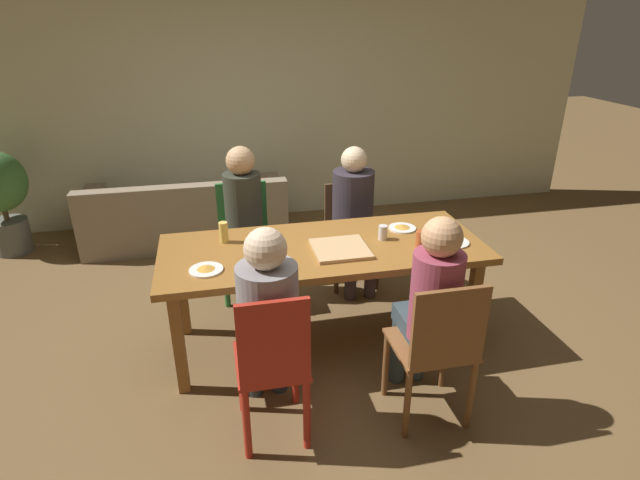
{
  "coord_description": "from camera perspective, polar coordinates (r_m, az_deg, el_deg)",
  "views": [
    {
      "loc": [
        -0.7,
        -3.06,
        2.24
      ],
      "look_at": [
        0.0,
        0.1,
        0.78
      ],
      "focal_mm": 28.55,
      "sensor_mm": 36.0,
      "label": 1
    }
  ],
  "objects": [
    {
      "name": "back_wall",
      "position": [
        5.89,
        -5.74,
        15.83
      ],
      "size": [
        7.52,
        0.12,
        2.77
      ],
      "primitive_type": "cube",
      "color": "beige",
      "rests_on": "ground"
    },
    {
      "name": "chair_0",
      "position": [
        4.35,
        -8.44,
        0.54
      ],
      "size": [
        0.44,
        0.45,
        0.94
      ],
      "color": "#2D7435",
      "rests_on": "ground"
    },
    {
      "name": "person_2",
      "position": [
        2.97,
        12.25,
        -6.55
      ],
      "size": [
        0.28,
        0.49,
        1.27
      ],
      "color": "#334247",
      "rests_on": "ground"
    },
    {
      "name": "ground_plane",
      "position": [
        3.86,
        0.33,
        -11.2
      ],
      "size": [
        20.0,
        20.0,
        0.0
      ],
      "primitive_type": "plane",
      "color": "brown"
    },
    {
      "name": "chair_2",
      "position": [
        2.97,
        13.11,
        -11.41
      ],
      "size": [
        0.44,
        0.42,
        0.95
      ],
      "color": "brown",
      "rests_on": "ground"
    },
    {
      "name": "person_1",
      "position": [
        2.79,
        -5.91,
        -8.2
      ],
      "size": [
        0.32,
        0.53,
        1.27
      ],
      "color": "#353F49",
      "rests_on": "ground"
    },
    {
      "name": "chair_1",
      "position": [
        2.8,
        -5.33,
        -13.72
      ],
      "size": [
        0.39,
        0.43,
        0.98
      ],
      "color": "#B32A1C",
      "rests_on": "ground"
    },
    {
      "name": "person_3",
      "position": [
        4.29,
        3.88,
        3.73
      ],
      "size": [
        0.35,
        0.51,
        1.24
      ],
      "color": "#3D3036",
      "rests_on": "ground"
    },
    {
      "name": "dining_table",
      "position": [
        3.5,
        0.35,
        -1.79
      ],
      "size": [
        2.2,
        0.88,
        0.78
      ],
      "color": "#925E27",
      "rests_on": "ground"
    },
    {
      "name": "plate_0",
      "position": [
        3.62,
        14.7,
        -0.18
      ],
      "size": [
        0.22,
        0.22,
        0.03
      ],
      "color": "white",
      "rests_on": "dining_table"
    },
    {
      "name": "plate_1",
      "position": [
        3.78,
        9.21,
        1.38
      ],
      "size": [
        0.2,
        0.2,
        0.03
      ],
      "color": "white",
      "rests_on": "dining_table"
    },
    {
      "name": "plate_2",
      "position": [
        3.21,
        -12.65,
        -3.22
      ],
      "size": [
        0.21,
        0.21,
        0.03
      ],
      "color": "white",
      "rests_on": "dining_table"
    },
    {
      "name": "chair_3",
      "position": [
        4.5,
        3.35,
        1.34
      ],
      "size": [
        0.42,
        0.41,
        0.87
      ],
      "color": "brown",
      "rests_on": "ground"
    },
    {
      "name": "drinking_glass_0",
      "position": [
        3.48,
        11.27,
        0.04
      ],
      "size": [
        0.08,
        0.08,
        0.12
      ],
      "primitive_type": "cylinder",
      "color": "#B05027",
      "rests_on": "dining_table"
    },
    {
      "name": "couch",
      "position": [
        5.52,
        -14.68,
        2.44
      ],
      "size": [
        2.04,
        0.8,
        0.7
      ],
      "color": "gray",
      "rests_on": "ground"
    },
    {
      "name": "person_0",
      "position": [
        4.12,
        -8.48,
        2.94
      ],
      "size": [
        0.3,
        0.53,
        1.29
      ],
      "color": "#402D41",
      "rests_on": "ground"
    },
    {
      "name": "potted_plant",
      "position": [
        5.85,
        -32.24,
        4.46
      ],
      "size": [
        0.54,
        0.54,
        1.04
      ],
      "color": "#5C5E55",
      "rests_on": "ground"
    },
    {
      "name": "drinking_glass_2",
      "position": [
        3.57,
        7.06,
        0.84
      ],
      "size": [
        0.06,
        0.06,
        0.1
      ],
      "primitive_type": "cylinder",
      "color": "silver",
      "rests_on": "dining_table"
    },
    {
      "name": "drinking_glass_1",
      "position": [
        3.55,
        -10.75,
        0.85
      ],
      "size": [
        0.06,
        0.06,
        0.15
      ],
      "primitive_type": "cylinder",
      "color": "#E6C659",
      "rests_on": "dining_table"
    },
    {
      "name": "pizza_box_0",
      "position": [
        3.39,
        2.3,
        -1.0
      ],
      "size": [
        0.36,
        0.36,
        0.02
      ],
      "color": "tan",
      "rests_on": "dining_table"
    }
  ]
}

